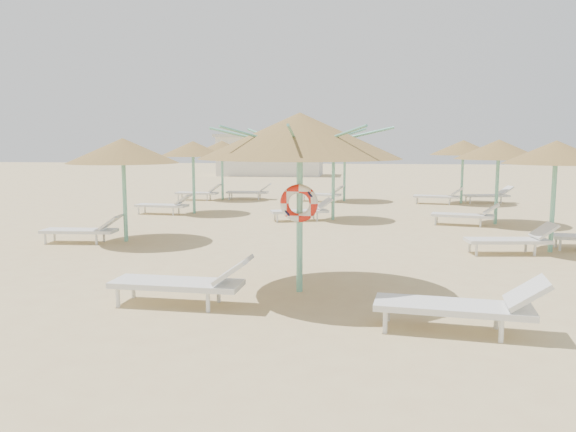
# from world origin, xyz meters

# --- Properties ---
(ground) EXTENTS (120.00, 120.00, 0.00)m
(ground) POSITION_xyz_m (0.00, 0.00, 0.00)
(ground) COLOR tan
(ground) RESTS_ON ground
(main_palapa) EXTENTS (3.48, 3.48, 3.12)m
(main_palapa) POSITION_xyz_m (0.07, 0.31, 2.71)
(main_palapa) COLOR #6DBDA2
(main_palapa) RESTS_ON ground
(lounger_main_a) EXTENTS (2.30, 0.79, 0.82)m
(lounger_main_a) POSITION_xyz_m (-1.64, -0.78, 0.39)
(lounger_main_a) COLOR silver
(lounger_main_a) RESTS_ON ground
(lounger_main_b) EXTENTS (2.34, 0.94, 0.83)m
(lounger_main_b) POSITION_xyz_m (2.55, -1.55, 0.40)
(lounger_main_b) COLOR silver
(lounger_main_b) RESTS_ON ground
(palapa_field) EXTENTS (15.10, 13.82, 2.72)m
(palapa_field) POSITION_xyz_m (0.26, 10.75, 2.30)
(palapa_field) COLOR #6DBDA2
(palapa_field) RESTS_ON ground
(service_hut) EXTENTS (8.40, 4.40, 3.25)m
(service_hut) POSITION_xyz_m (-6.00, 35.00, 1.64)
(service_hut) COLOR silver
(service_hut) RESTS_ON ground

